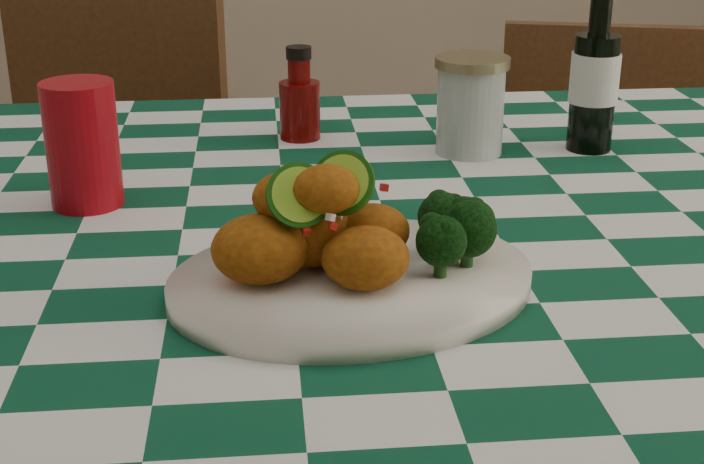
{
  "coord_description": "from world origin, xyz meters",
  "views": [
    {
      "loc": [
        -0.12,
        -0.91,
        1.15
      ],
      "look_at": [
        -0.05,
        -0.16,
        0.84
      ],
      "focal_mm": 50.0,
      "sensor_mm": 36.0,
      "label": 1
    }
  ],
  "objects_px": {
    "mason_jar": "(471,106)",
    "wooden_chair_left": "(87,252)",
    "beer_bottle": "(596,65)",
    "wooden_chair_right": "(593,265)",
    "fried_chicken_pile": "(326,220)",
    "red_tumbler": "(82,145)",
    "ketchup_bottle": "(300,93)",
    "plate": "(352,282)"
  },
  "relations": [
    {
      "from": "mason_jar",
      "to": "wooden_chair_left",
      "type": "height_order",
      "value": "wooden_chair_left"
    },
    {
      "from": "mason_jar",
      "to": "beer_bottle",
      "type": "height_order",
      "value": "beer_bottle"
    },
    {
      "from": "mason_jar",
      "to": "wooden_chair_right",
      "type": "bearing_deg",
      "value": 53.39
    },
    {
      "from": "fried_chicken_pile",
      "to": "red_tumbler",
      "type": "bearing_deg",
      "value": 134.34
    },
    {
      "from": "mason_jar",
      "to": "wooden_chair_right",
      "type": "relative_size",
      "value": 0.14
    },
    {
      "from": "wooden_chair_left",
      "to": "wooden_chair_right",
      "type": "height_order",
      "value": "wooden_chair_left"
    },
    {
      "from": "ketchup_bottle",
      "to": "wooden_chair_left",
      "type": "xyz_separation_m",
      "value": [
        -0.37,
        0.43,
        -0.39
      ]
    },
    {
      "from": "wooden_chair_left",
      "to": "red_tumbler",
      "type": "bearing_deg",
      "value": -61.66
    },
    {
      "from": "beer_bottle",
      "to": "mason_jar",
      "type": "bearing_deg",
      "value": 179.53
    },
    {
      "from": "ketchup_bottle",
      "to": "red_tumbler",
      "type": "bearing_deg",
      "value": -136.43
    },
    {
      "from": "fried_chicken_pile",
      "to": "ketchup_bottle",
      "type": "relative_size",
      "value": 1.27
    },
    {
      "from": "mason_jar",
      "to": "beer_bottle",
      "type": "xyz_separation_m",
      "value": [
        0.15,
        -0.0,
        0.05
      ]
    },
    {
      "from": "ketchup_bottle",
      "to": "plate",
      "type": "bearing_deg",
      "value": -87.27
    },
    {
      "from": "plate",
      "to": "mason_jar",
      "type": "distance_m",
      "value": 0.43
    },
    {
      "from": "plate",
      "to": "red_tumbler",
      "type": "relative_size",
      "value": 2.4
    },
    {
      "from": "fried_chicken_pile",
      "to": "ketchup_bottle",
      "type": "height_order",
      "value": "ketchup_bottle"
    },
    {
      "from": "beer_bottle",
      "to": "wooden_chair_right",
      "type": "height_order",
      "value": "beer_bottle"
    },
    {
      "from": "ketchup_bottle",
      "to": "mason_jar",
      "type": "distance_m",
      "value": 0.22
    },
    {
      "from": "wooden_chair_left",
      "to": "ketchup_bottle",
      "type": "bearing_deg",
      "value": -32.77
    },
    {
      "from": "plate",
      "to": "ketchup_bottle",
      "type": "distance_m",
      "value": 0.47
    },
    {
      "from": "red_tumbler",
      "to": "wooden_chair_right",
      "type": "distance_m",
      "value": 1.09
    },
    {
      "from": "wooden_chair_left",
      "to": "wooden_chair_right",
      "type": "bearing_deg",
      "value": 14.18
    },
    {
      "from": "mason_jar",
      "to": "beer_bottle",
      "type": "distance_m",
      "value": 0.16
    },
    {
      "from": "wooden_chair_right",
      "to": "plate",
      "type": "bearing_deg",
      "value": -106.97
    },
    {
      "from": "ketchup_bottle",
      "to": "wooden_chair_left",
      "type": "height_order",
      "value": "wooden_chair_left"
    },
    {
      "from": "plate",
      "to": "wooden_chair_right",
      "type": "distance_m",
      "value": 1.08
    },
    {
      "from": "red_tumbler",
      "to": "wooden_chair_right",
      "type": "xyz_separation_m",
      "value": [
        0.79,
        0.61,
        -0.44
      ]
    },
    {
      "from": "ketchup_bottle",
      "to": "mason_jar",
      "type": "height_order",
      "value": "same"
    },
    {
      "from": "plate",
      "to": "red_tumbler",
      "type": "height_order",
      "value": "red_tumbler"
    },
    {
      "from": "fried_chicken_pile",
      "to": "wooden_chair_right",
      "type": "distance_m",
      "value": 1.11
    },
    {
      "from": "mason_jar",
      "to": "beer_bottle",
      "type": "relative_size",
      "value": 0.56
    },
    {
      "from": "mason_jar",
      "to": "ketchup_bottle",
      "type": "bearing_deg",
      "value": 158.24
    },
    {
      "from": "ketchup_bottle",
      "to": "wooden_chair_left",
      "type": "distance_m",
      "value": 0.69
    },
    {
      "from": "plate",
      "to": "ketchup_bottle",
      "type": "height_order",
      "value": "ketchup_bottle"
    },
    {
      "from": "beer_bottle",
      "to": "wooden_chair_right",
      "type": "relative_size",
      "value": 0.26
    },
    {
      "from": "fried_chicken_pile",
      "to": "beer_bottle",
      "type": "relative_size",
      "value": 0.71
    },
    {
      "from": "plate",
      "to": "wooden_chair_right",
      "type": "height_order",
      "value": "wooden_chair_right"
    },
    {
      "from": "mason_jar",
      "to": "wooden_chair_right",
      "type": "distance_m",
      "value": 0.73
    },
    {
      "from": "ketchup_bottle",
      "to": "mason_jar",
      "type": "relative_size",
      "value": 1.0
    },
    {
      "from": "ketchup_bottle",
      "to": "wooden_chair_right",
      "type": "height_order",
      "value": "ketchup_bottle"
    },
    {
      "from": "fried_chicken_pile",
      "to": "ketchup_bottle",
      "type": "distance_m",
      "value": 0.46
    },
    {
      "from": "fried_chicken_pile",
      "to": "beer_bottle",
      "type": "xyz_separation_m",
      "value": [
        0.35,
        0.38,
        0.04
      ]
    }
  ]
}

